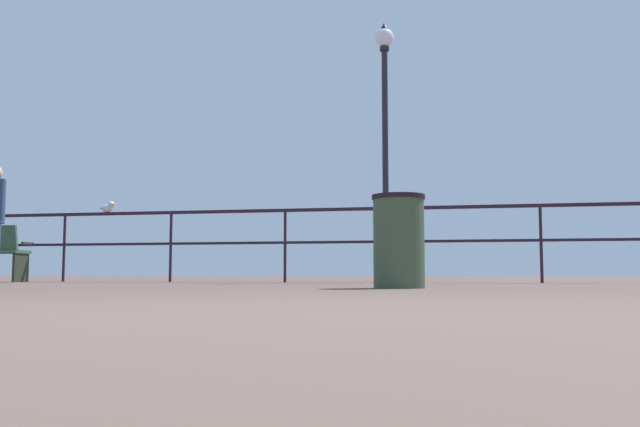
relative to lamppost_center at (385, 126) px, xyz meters
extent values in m
plane|color=brown|center=(0.34, -8.07, -2.37)|extent=(60.00, 60.00, 0.00)
cube|color=black|center=(0.34, -0.18, -1.28)|extent=(22.41, 0.05, 0.05)
cube|color=black|center=(0.34, -0.18, -1.77)|extent=(22.41, 0.04, 0.04)
cylinder|color=black|center=(-5.26, -0.18, -1.83)|extent=(0.04, 0.04, 1.10)
cylinder|color=black|center=(-3.39, -0.18, -1.83)|extent=(0.04, 0.04, 1.10)
cylinder|color=black|center=(-1.52, -0.18, -1.83)|extent=(0.04, 0.04, 1.10)
cylinder|color=black|center=(0.34, -0.18, -1.83)|extent=(0.04, 0.04, 1.10)
cylinder|color=black|center=(2.21, -0.18, -1.83)|extent=(0.04, 0.04, 1.10)
cube|color=#25291E|center=(-5.65, -0.73, -2.14)|extent=(0.08, 0.42, 0.47)
cube|color=#25291E|center=(-5.67, -0.55, -1.76)|extent=(0.07, 0.32, 0.04)
cylinder|color=black|center=(0.00, 0.00, -2.26)|extent=(0.22, 0.22, 0.22)
cylinder|color=black|center=(0.00, 0.00, -0.49)|extent=(0.09, 0.09, 3.34)
cylinder|color=black|center=(0.00, 0.00, 1.21)|extent=(0.15, 0.15, 0.06)
sphere|color=white|center=(0.00, 0.00, 1.39)|extent=(0.29, 0.29, 0.29)
cone|color=black|center=(0.00, 0.00, 1.58)|extent=(0.11, 0.11, 0.10)
cylinder|color=navy|center=(-4.88, -2.28, -1.26)|extent=(0.10, 0.10, 0.55)
ellipsoid|color=silver|center=(-4.50, -0.18, -1.19)|extent=(0.27, 0.23, 0.13)
ellipsoid|color=gray|center=(-4.50, -0.18, -1.17)|extent=(0.23, 0.19, 0.04)
sphere|color=silver|center=(-4.41, -0.23, -1.13)|extent=(0.10, 0.10, 0.10)
cone|color=yellow|center=(-4.35, -0.26, -1.13)|extent=(0.06, 0.06, 0.04)
cube|color=gray|center=(-4.62, -0.12, -1.18)|extent=(0.10, 0.09, 0.02)
cylinder|color=#364831|center=(0.53, -3.79, -1.96)|extent=(0.48, 0.48, 0.84)
cylinder|color=black|center=(0.53, -3.79, -1.52)|extent=(0.50, 0.50, 0.04)
camera|label=1|loc=(1.10, -10.17, -2.23)|focal=38.03mm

